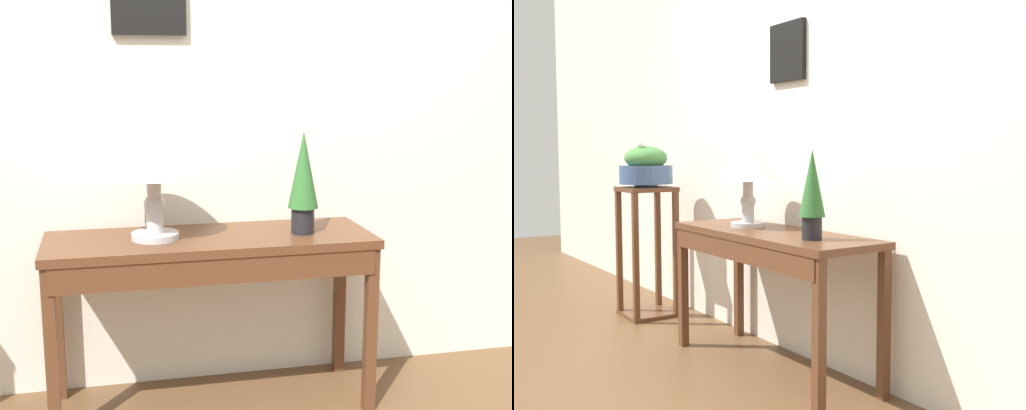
% 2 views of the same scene
% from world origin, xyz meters
% --- Properties ---
extents(back_wall_with_art, '(9.00, 0.13, 2.80)m').
position_xyz_m(back_wall_with_art, '(-0.00, 1.50, 1.40)').
color(back_wall_with_art, silver).
rests_on(back_wall_with_art, ground).
extents(console_table, '(1.29, 0.44, 0.72)m').
position_xyz_m(console_table, '(0.02, 1.16, 0.63)').
color(console_table, '#56331E').
rests_on(console_table, ground).
extents(table_lamp, '(0.36, 0.36, 0.45)m').
position_xyz_m(table_lamp, '(-0.20, 1.19, 1.05)').
color(table_lamp, '#B7B7BC').
rests_on(table_lamp, console_table).
extents(potted_plant_on_console, '(0.12, 0.12, 0.41)m').
position_xyz_m(potted_plant_on_console, '(0.39, 1.15, 0.94)').
color(potted_plant_on_console, black).
rests_on(potted_plant_on_console, console_table).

